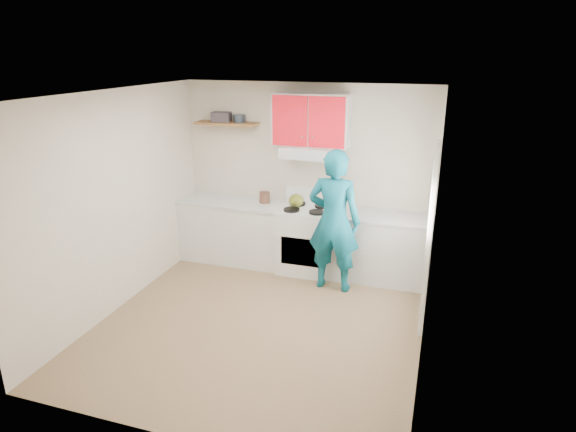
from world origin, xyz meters
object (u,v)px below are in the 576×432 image
(kettle, at_px, (296,200))
(stove, at_px, (307,240))
(tin, at_px, (239,118))
(crock, at_px, (265,198))
(person, at_px, (334,221))

(kettle, bearing_deg, stove, 8.92)
(tin, distance_m, kettle, 1.41)
(stove, relative_size, crock, 5.12)
(stove, distance_m, tin, 1.96)
(stove, distance_m, person, 0.80)
(stove, distance_m, kettle, 0.58)
(stove, bearing_deg, person, -42.04)
(tin, bearing_deg, crock, -17.15)
(stove, height_order, crock, crock)
(crock, bearing_deg, person, -24.43)
(stove, bearing_deg, tin, 168.77)
(tin, xyz_separation_m, person, (1.55, -0.64, -1.16))
(person, bearing_deg, crock, -21.91)
(tin, xyz_separation_m, crock, (0.41, -0.13, -1.10))
(crock, relative_size, person, 0.10)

